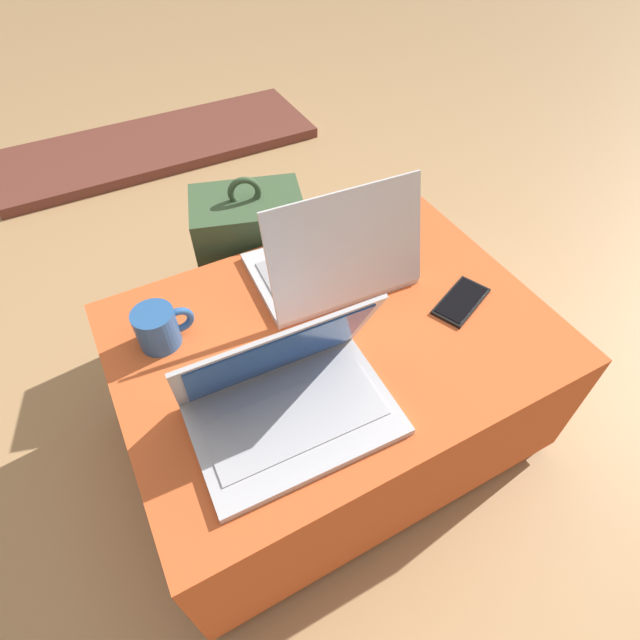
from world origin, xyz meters
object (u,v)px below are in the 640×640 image
laptop_near (289,397)px  laptop_far (334,262)px  backpack (254,266)px  coffee_mug (159,327)px  cell_phone (461,301)px

laptop_near → laptop_far: 0.37m
laptop_far → laptop_near: bearing=51.7°
laptop_far → backpack: (-0.09, 0.31, -0.22)m
coffee_mug → backpack: bearing=44.3°
cell_phone → laptop_near: bearing=75.7°
laptop_near → backpack: bearing=76.7°
laptop_near → cell_phone: (0.46, 0.07, -0.04)m
laptop_far → coffee_mug: laptop_far is taller
backpack → coffee_mug: (-0.32, -0.31, 0.21)m
cell_phone → backpack: 0.62m
cell_phone → backpack: size_ratio=0.31×
laptop_far → cell_phone: laptop_far is taller
backpack → laptop_far: bearing=122.4°
cell_phone → coffee_mug: (-0.62, 0.20, 0.04)m
laptop_far → backpack: size_ratio=0.70×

